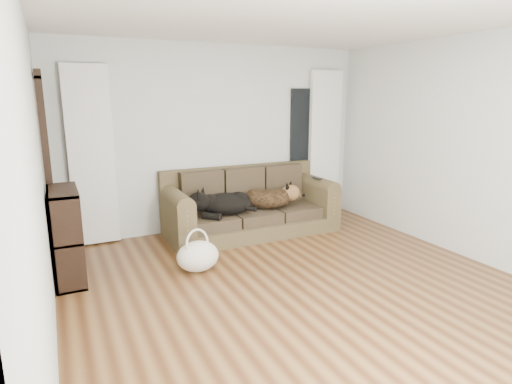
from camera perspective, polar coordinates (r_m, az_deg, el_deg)
name	(u,v)px	position (r m, az deg, el deg)	size (l,w,h in m)	color
floor	(309,294)	(4.34, 7.06, -13.36)	(5.00, 5.00, 0.00)	#482914
ceiling	(317,11)	(3.96, 8.18, 22.75)	(5.00, 5.00, 0.00)	white
wall_back	(217,138)	(6.17, -5.27, 7.15)	(4.50, 0.04, 2.60)	beige
wall_left	(38,185)	(3.32, -27.06, 0.78)	(0.04, 5.00, 2.60)	beige
wall_right	(480,150)	(5.50, 27.70, 5.02)	(0.04, 5.00, 2.60)	beige
curtain_left	(92,157)	(5.75, -21.08, 4.40)	(0.55, 0.08, 2.25)	white
curtain_right	(324,143)	(6.95, 9.11, 6.44)	(0.55, 0.08, 2.25)	white
window_pane	(305,128)	(6.78, 6.49, 8.48)	(0.50, 0.03, 1.20)	black
door_casing	(48,173)	(5.38, -25.95, 2.35)	(0.07, 0.60, 2.10)	black
sofa	(252,202)	(5.96, -0.60, -1.32)	(2.37, 1.02, 0.97)	#423A28
dog_black_lab	(223,205)	(5.70, -4.42, -1.70)	(0.69, 0.48, 0.29)	black
dog_shepherd	(270,198)	(6.02, 1.85, -0.79)	(0.66, 0.46, 0.29)	black
tv_remote	(317,178)	(6.25, 8.12, 1.86)	(0.06, 0.20, 0.02)	black
tote_bag	(198,257)	(4.81, -7.76, -8.62)	(0.47, 0.36, 0.34)	silver
bookshelf	(66,234)	(4.87, -23.98, -5.12)	(0.29, 0.78, 0.97)	black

